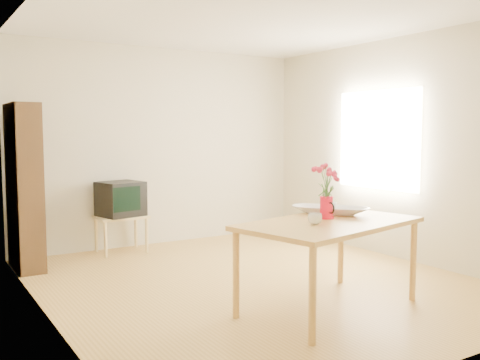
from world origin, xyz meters
TOP-DOWN VIEW (x-y plane):
  - room at (0.03, 0.00)m, footprint 4.50×4.50m
  - table at (0.08, -1.01)m, footprint 1.72×1.21m
  - tv_stand at (-0.70, 1.97)m, footprint 0.60×0.45m
  - bookshelf at (-1.85, 1.75)m, footprint 0.28×0.70m
  - pitcher at (0.14, -0.88)m, footprint 0.13×0.21m
  - flowers at (0.14, -0.89)m, footprint 0.22×0.22m
  - mug at (-0.13, -1.05)m, footprint 0.14×0.14m
  - bowl at (0.33, -0.72)m, footprint 0.63×0.63m
  - teacup_a at (0.29, -0.72)m, footprint 0.11×0.11m
  - teacup_b at (0.38, -0.70)m, footprint 0.07×0.07m
  - television at (-0.70, 1.98)m, footprint 0.58×0.55m

SIDE VIEW (x-z plane):
  - tv_stand at x=-0.70m, z-range 0.16..0.62m
  - television at x=-0.70m, z-range 0.46..0.89m
  - table at x=0.08m, z-range 0.30..1.05m
  - mug at x=-0.13m, z-range 0.75..0.84m
  - pitcher at x=0.14m, z-range 0.74..0.94m
  - bookshelf at x=-1.85m, z-range -0.06..1.74m
  - teacup_b at x=0.38m, z-range 0.89..0.95m
  - teacup_a at x=0.29m, z-range 0.89..0.96m
  - bowl at x=0.33m, z-range 0.75..1.17m
  - flowers at x=0.14m, z-range 0.93..1.25m
  - room at x=0.03m, z-range -0.95..3.55m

